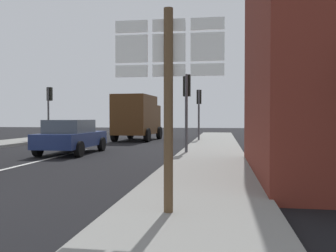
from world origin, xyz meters
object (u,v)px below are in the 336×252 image
(sedan_far, at_px, (71,136))
(delivery_truck, at_px, (137,116))
(traffic_light_far_left, at_px, (49,101))
(traffic_light_far_right, at_px, (199,103))
(traffic_light_near_right, at_px, (187,96))
(route_sign_post, at_px, (169,89))

(sedan_far, bearing_deg, delivery_truck, 85.51)
(delivery_truck, distance_m, traffic_light_far_left, 6.01)
(delivery_truck, bearing_deg, traffic_light_far_left, -168.59)
(sedan_far, height_order, delivery_truck, delivery_truck)
(traffic_light_far_right, bearing_deg, sedan_far, -120.86)
(delivery_truck, relative_size, traffic_light_near_right, 1.52)
(traffic_light_far_right, bearing_deg, delivery_truck, 168.39)
(sedan_far, xyz_separation_m, traffic_light_far_right, (4.99, 8.36, 1.72))
(sedan_far, distance_m, route_sign_post, 11.04)
(delivery_truck, bearing_deg, traffic_light_far_right, -11.61)
(delivery_truck, xyz_separation_m, route_sign_post, (4.92, -18.64, 0.35))
(sedan_far, distance_m, traffic_light_far_right, 9.88)
(delivery_truck, height_order, route_sign_post, route_sign_post)
(sedan_far, relative_size, route_sign_post, 1.31)
(sedan_far, relative_size, traffic_light_near_right, 1.25)
(sedan_far, bearing_deg, traffic_light_near_right, 2.10)
(sedan_far, distance_m, traffic_light_near_right, 5.29)
(traffic_light_far_left, bearing_deg, sedan_far, -57.79)
(traffic_light_far_right, distance_m, traffic_light_near_right, 8.17)
(route_sign_post, height_order, traffic_light_near_right, traffic_light_near_right)
(route_sign_post, height_order, traffic_light_far_left, traffic_light_far_left)
(delivery_truck, height_order, traffic_light_far_left, traffic_light_far_left)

